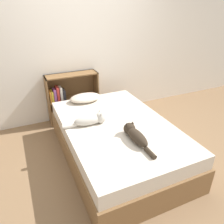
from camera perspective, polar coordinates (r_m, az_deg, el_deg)
ground_plane at (r=3.14m, az=1.20°, el=-11.34°), size 8.00×8.00×0.00m
wall_back at (r=3.86m, az=-8.18°, el=16.47°), size 8.00×0.06×2.50m
bed at (r=2.98m, az=1.24°, el=-7.48°), size 1.34×2.08×0.52m
pillow at (r=3.48m, az=-6.97°, el=3.72°), size 0.49×0.31×0.11m
cat_light at (r=2.82m, az=-5.41°, el=-1.97°), size 0.57×0.17×0.17m
cat_dark at (r=2.52m, az=6.03°, el=-5.93°), size 0.15×0.60×0.16m
bookshelf at (r=3.90m, az=-10.87°, el=4.01°), size 0.88×0.26×0.86m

